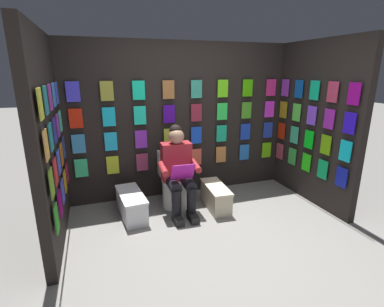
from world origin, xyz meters
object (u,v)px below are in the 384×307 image
Objects in this scene: comic_longbox_near at (131,205)px; comic_longbox_far at (216,197)px; person_reading at (178,170)px; toilet at (175,183)px.

comic_longbox_near is 1.17m from comic_longbox_far.
comic_longbox_near is 1.09× the size of comic_longbox_far.
person_reading is 0.78m from comic_longbox_near.
comic_longbox_near is at bearing 16.15° from toilet.
comic_longbox_near is at bearing -2.29° from comic_longbox_far.
toilet is 0.62m from comic_longbox_far.
toilet is at bearing -89.86° from person_reading.
comic_longbox_far is at bearing 168.89° from comic_longbox_near.
toilet is 0.65× the size of person_reading.
toilet reaches higher than comic_longbox_near.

